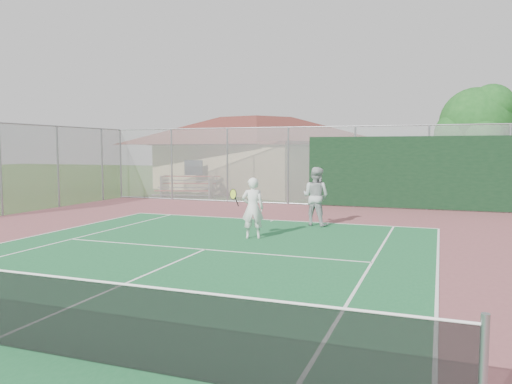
% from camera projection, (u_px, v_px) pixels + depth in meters
% --- Properties ---
extents(back_fence, '(20.08, 0.11, 3.53)m').
position_uv_depth(back_fence, '(357.00, 169.00, 21.49)').
color(back_fence, gray).
rests_on(back_fence, ground).
extents(side_fence_left, '(0.08, 9.00, 3.50)m').
position_uv_depth(side_fence_left, '(58.00, 167.00, 21.48)').
color(side_fence_left, gray).
rests_on(side_fence_left, ground).
extents(clubhouse, '(14.48, 12.41, 5.28)m').
position_uv_depth(clubhouse, '(256.00, 146.00, 30.22)').
color(clubhouse, tan).
rests_on(clubhouse, ground).
extents(bleachers, '(3.36, 2.45, 1.10)m').
position_uv_depth(bleachers, '(187.00, 186.00, 26.33)').
color(bleachers, '#B93B2A').
rests_on(bleachers, ground).
extents(tree, '(3.97, 3.76, 5.54)m').
position_uv_depth(tree, '(478.00, 125.00, 23.69)').
color(tree, '#3D2716').
rests_on(tree, ground).
extents(player_white_front, '(0.99, 0.71, 1.72)m').
position_uv_depth(player_white_front, '(252.00, 208.00, 13.98)').
color(player_white_front, white).
rests_on(player_white_front, ground).
extents(player_grey_back, '(1.09, 0.94, 1.92)m').
position_uv_depth(player_grey_back, '(316.00, 197.00, 16.31)').
color(player_grey_back, '#B1B4B7').
rests_on(player_grey_back, ground).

